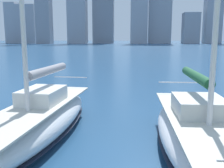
% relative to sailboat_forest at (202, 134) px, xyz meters
% --- Properties ---
extents(city_skyline, '(164.32, 24.89, 53.86)m').
position_rel_sailboat_forest_xyz_m(city_skyline, '(-3.43, -156.54, 21.60)').
color(city_skyline, '#90959F').
rests_on(city_skyline, ground).
extents(sailboat_forest, '(2.77, 8.62, 11.07)m').
position_rel_sailboat_forest_xyz_m(sailboat_forest, '(0.00, 0.00, 0.00)').
color(sailboat_forest, white).
rests_on(sailboat_forest, ground).
extents(sailboat_grey, '(3.04, 8.88, 11.90)m').
position_rel_sailboat_forest_xyz_m(sailboat_grey, '(5.74, -0.91, 0.03)').
color(sailboat_grey, silver).
rests_on(sailboat_grey, ground).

